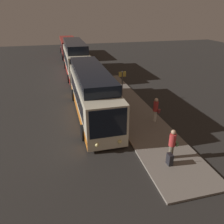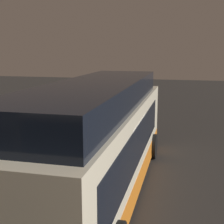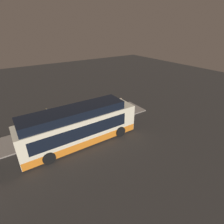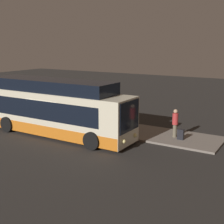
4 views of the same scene
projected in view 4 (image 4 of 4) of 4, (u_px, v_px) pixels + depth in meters
ground at (55, 135)px, 20.66m from camera, size 80.00×80.00×0.00m
platform at (84, 123)px, 23.39m from camera, size 20.00×3.38×0.12m
bus_lead at (55, 110)px, 20.33m from camera, size 10.98×2.76×3.64m
passenger_boarding at (175, 122)px, 19.54m from camera, size 0.43×0.59×1.79m
passenger_waiting at (123, 111)px, 22.53m from camera, size 0.58×0.60×1.85m
suitcase at (181, 134)px, 19.13m from camera, size 0.39×0.24×0.88m
sign_post at (63, 98)px, 23.81m from camera, size 0.10×0.66×2.70m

